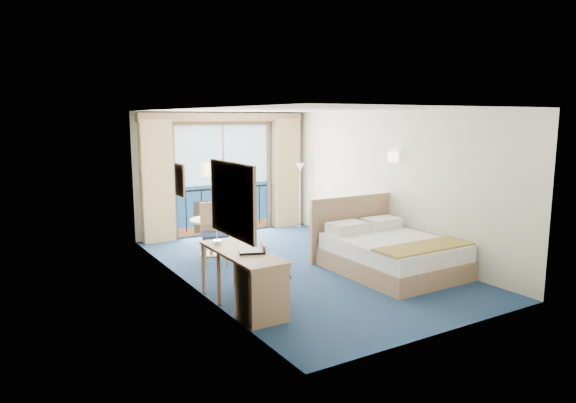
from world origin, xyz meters
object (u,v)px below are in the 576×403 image
(desk, at_px, (257,285))
(round_table, at_px, (211,228))
(floor_lamp, at_px, (300,179))
(desk_chair, at_px, (271,269))
(table_chair_b, at_px, (214,229))
(nightstand, at_px, (366,235))
(armchair, at_px, (333,224))
(table_chair_a, at_px, (236,225))
(bed, at_px, (389,253))

(desk, distance_m, round_table, 3.23)
(floor_lamp, bearing_deg, desk, -128.16)
(desk, distance_m, desk_chair, 0.53)
(floor_lamp, xyz_separation_m, table_chair_b, (-2.88, -1.64, -0.55))
(floor_lamp, height_order, round_table, floor_lamp)
(desk_chair, bearing_deg, nightstand, -37.66)
(desk, xyz_separation_m, round_table, (0.67, 3.16, 0.09))
(armchair, relative_size, table_chair_a, 0.79)
(round_table, relative_size, table_chair_a, 0.79)
(armchair, distance_m, floor_lamp, 1.67)
(nightstand, relative_size, desk, 0.34)
(round_table, height_order, table_chair_b, table_chair_b)
(floor_lamp, relative_size, round_table, 1.97)
(nightstand, xyz_separation_m, desk, (-3.47, -2.00, 0.15))
(desk, bearing_deg, nightstand, 29.97)
(armchair, bearing_deg, floor_lamp, -122.75)
(nightstand, relative_size, armchair, 0.73)
(armchair, distance_m, desk, 4.42)
(nightstand, xyz_separation_m, armchair, (-0.14, 0.91, 0.07))
(desk_chair, xyz_separation_m, table_chair_b, (0.15, 2.37, 0.11))
(table_chair_a, xyz_separation_m, table_chair_b, (-0.60, -0.33, 0.05))
(nightstand, height_order, floor_lamp, floor_lamp)
(desk, relative_size, round_table, 2.15)
(bed, height_order, desk, bed)
(nightstand, relative_size, floor_lamp, 0.37)
(bed, relative_size, desk_chair, 2.51)
(armchair, relative_size, table_chair_b, 0.73)
(desk, relative_size, table_chair_b, 1.56)
(round_table, bearing_deg, table_chair_a, -12.84)
(floor_lamp, distance_m, round_table, 3.07)
(nightstand, relative_size, round_table, 0.74)
(desk_chair, bearing_deg, table_chair_a, 8.54)
(table_chair_a, bearing_deg, desk_chair, 119.48)
(armchair, bearing_deg, table_chair_b, -24.91)
(armchair, bearing_deg, table_chair_a, -32.54)
(armchair, height_order, floor_lamp, floor_lamp)
(floor_lamp, bearing_deg, round_table, -156.39)
(floor_lamp, bearing_deg, bed, -98.89)
(table_chair_b, bearing_deg, floor_lamp, 46.27)
(round_table, bearing_deg, nightstand, -22.53)
(nightstand, bearing_deg, bed, -114.51)
(nightstand, bearing_deg, armchair, 98.91)
(bed, height_order, desk_chair, bed)
(floor_lamp, distance_m, desk_chair, 5.07)
(bed, distance_m, desk, 2.92)
(armchair, distance_m, round_table, 2.67)
(floor_lamp, bearing_deg, table_chair_b, -150.28)
(armchair, xyz_separation_m, floor_lamp, (0.10, 1.46, 0.80))
(bed, xyz_separation_m, desk, (-2.84, -0.63, 0.11))
(desk_chair, height_order, table_chair_b, table_chair_b)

